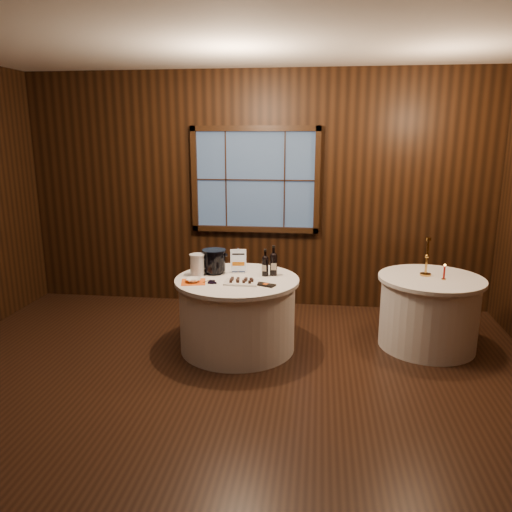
# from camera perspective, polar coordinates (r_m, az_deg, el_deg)

# --- Properties ---
(ground) EXTENTS (6.00, 6.00, 0.00)m
(ground) POSITION_cam_1_polar(r_m,az_deg,el_deg) (4.53, -4.22, -15.54)
(ground) COLOR black
(ground) RESTS_ON ground
(back_wall) EXTENTS (6.00, 0.10, 3.00)m
(back_wall) POSITION_cam_1_polar(r_m,az_deg,el_deg) (6.44, -0.08, 7.77)
(back_wall) COLOR black
(back_wall) RESTS_ON ground
(main_table) EXTENTS (1.28, 1.28, 0.77)m
(main_table) POSITION_cam_1_polar(r_m,az_deg,el_deg) (5.26, -2.14, -6.57)
(main_table) COLOR white
(main_table) RESTS_ON ground
(side_table) EXTENTS (1.08, 1.08, 0.77)m
(side_table) POSITION_cam_1_polar(r_m,az_deg,el_deg) (5.61, 19.11, -6.04)
(side_table) COLOR white
(side_table) RESTS_ON ground
(sign_stand) EXTENTS (0.17, 0.10, 0.27)m
(sign_stand) POSITION_cam_1_polar(r_m,az_deg,el_deg) (5.32, -2.03, -0.98)
(sign_stand) COLOR silver
(sign_stand) RESTS_ON main_table
(port_bottle_left) EXTENTS (0.07, 0.08, 0.29)m
(port_bottle_left) POSITION_cam_1_polar(r_m,az_deg,el_deg) (5.20, 1.05, -0.97)
(port_bottle_left) COLOR black
(port_bottle_left) RESTS_ON main_table
(port_bottle_right) EXTENTS (0.08, 0.08, 0.32)m
(port_bottle_right) POSITION_cam_1_polar(r_m,az_deg,el_deg) (5.22, 2.01, -0.75)
(port_bottle_right) COLOR black
(port_bottle_right) RESTS_ON main_table
(ice_bucket) EXTENTS (0.25, 0.25, 0.26)m
(ice_bucket) POSITION_cam_1_polar(r_m,az_deg,el_deg) (5.31, -4.80, -0.56)
(ice_bucket) COLOR black
(ice_bucket) RESTS_ON main_table
(chocolate_plate) EXTENTS (0.33, 0.22, 0.05)m
(chocolate_plate) POSITION_cam_1_polar(r_m,az_deg,el_deg) (4.97, -1.68, -2.92)
(chocolate_plate) COLOR white
(chocolate_plate) RESTS_ON main_table
(chocolate_box) EXTENTS (0.21, 0.16, 0.02)m
(chocolate_box) POSITION_cam_1_polar(r_m,az_deg,el_deg) (4.90, 1.10, -3.31)
(chocolate_box) COLOR black
(chocolate_box) RESTS_ON main_table
(grape_bunch) EXTENTS (0.15, 0.07, 0.03)m
(grape_bunch) POSITION_cam_1_polar(r_m,az_deg,el_deg) (4.98, -5.05, -2.96)
(grape_bunch) COLOR black
(grape_bunch) RESTS_ON main_table
(glass_pitcher) EXTENTS (0.21, 0.16, 0.23)m
(glass_pitcher) POSITION_cam_1_polar(r_m,az_deg,el_deg) (5.26, -6.71, -0.98)
(glass_pitcher) COLOR silver
(glass_pitcher) RESTS_ON main_table
(orange_napkin) EXTENTS (0.29, 0.29, 0.00)m
(orange_napkin) POSITION_cam_1_polar(r_m,az_deg,el_deg) (5.05, -7.17, -2.97)
(orange_napkin) COLOR #E65613
(orange_napkin) RESTS_ON main_table
(cracker_bowl) EXTENTS (0.19, 0.19, 0.04)m
(cracker_bowl) POSITION_cam_1_polar(r_m,az_deg,el_deg) (5.04, -7.17, -2.75)
(cracker_bowl) COLOR white
(cracker_bowl) RESTS_ON orange_napkin
(brass_candlestick) EXTENTS (0.12, 0.12, 0.41)m
(brass_candlestick) POSITION_cam_1_polar(r_m,az_deg,el_deg) (5.50, 18.90, -0.64)
(brass_candlestick) COLOR #BB883A
(brass_candlestick) RESTS_ON side_table
(red_candle) EXTENTS (0.04, 0.04, 0.16)m
(red_candle) POSITION_cam_1_polar(r_m,az_deg,el_deg) (5.43, 20.70, -1.88)
(red_candle) COLOR #BB883A
(red_candle) RESTS_ON side_table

